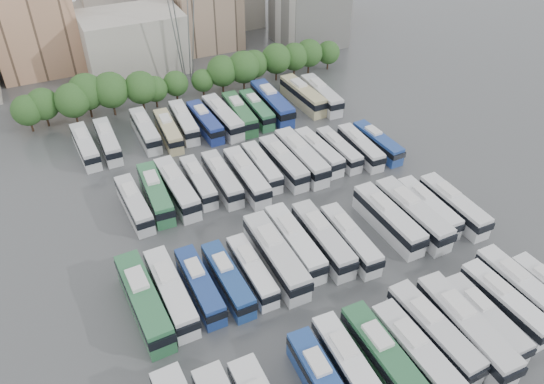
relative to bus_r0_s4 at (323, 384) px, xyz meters
name	(u,v)px	position (x,y,z in m)	size (l,w,h in m)	color
ground	(290,228)	(8.35, 23.61, -1.82)	(220.00, 220.00, 0.00)	#424447
tree_line	(184,78)	(7.25, 65.72, 2.64)	(64.38, 8.03, 8.29)	black
city_buildings	(113,16)	(0.88, 95.47, 6.05)	(102.00, 35.00, 20.00)	#9E998E
bus_r0_s4	(323,384)	(0.00, 0.00, 0.00)	(2.94, 11.88, 3.70)	navy
bus_r0_s5	(349,367)	(3.27, 0.57, 0.02)	(3.01, 12.04, 3.75)	white
bus_r0_s6	(385,358)	(6.90, -0.15, 0.15)	(2.79, 12.78, 4.01)	#2A643E
bus_r0_s7	(418,356)	(10.08, -1.31, 0.15)	(3.16, 12.88, 4.02)	silver
bus_r0_s8	(433,332)	(13.45, 0.41, 0.12)	(3.26, 12.72, 3.96)	silver
bus_r0_s9	(465,328)	(16.73, -0.66, 0.27)	(3.25, 13.63, 4.26)	silver
bus_r0_s10	(484,318)	(19.75, -0.39, -0.07)	(2.52, 11.36, 3.56)	silver
bus_r0_s11	(504,302)	(23.31, 0.34, -0.03)	(3.07, 11.71, 3.64)	white
bus_r0_s12	(521,289)	(26.42, 0.98, 0.07)	(2.95, 12.33, 3.85)	silver
bus_r1_s0	(144,301)	(-12.96, 17.41, 0.27)	(3.54, 13.67, 4.25)	#2D6A41
bus_r1_s1	(171,292)	(-9.84, 17.59, 0.11)	(3.01, 12.56, 3.92)	silver
bus_r1_s2	(200,285)	(-6.51, 17.32, -0.08)	(2.62, 11.31, 3.54)	navy
bus_r1_s3	(228,279)	(-3.23, 16.81, -0.09)	(2.72, 11.25, 3.51)	navy
bus_r1_s4	(252,270)	(-0.08, 16.96, -0.15)	(2.41, 10.84, 3.40)	silver
bus_r1_s5	(276,255)	(3.36, 17.67, 0.29)	(3.02, 13.70, 4.30)	silver
bus_r1_s6	(294,242)	(6.60, 18.95, 0.13)	(2.87, 12.69, 3.97)	white
bus_r1_s7	(323,239)	(10.13, 18.00, 0.13)	(2.95, 12.72, 3.98)	silver
bus_r1_s8	(350,239)	(13.33, 16.61, 0.00)	(2.84, 11.83, 3.70)	silver
bus_r1_s10	(388,219)	(19.93, 17.70, 0.17)	(3.06, 12.95, 4.05)	silver
bus_r1_s11	(412,214)	(23.42, 17.14, 0.25)	(3.31, 13.52, 4.22)	silver
bus_r1_s12	(428,207)	(26.45, 17.64, -0.04)	(2.55, 11.53, 3.61)	silver
bus_r1_s13	(453,205)	(29.82, 16.38, 0.04)	(2.71, 12.11, 3.79)	silver
bus_r2_s1	(134,204)	(-9.75, 35.54, -0.07)	(2.98, 11.44, 3.56)	silver
bus_r2_s2	(156,193)	(-6.46, 36.48, 0.07)	(3.09, 12.35, 3.85)	#307145
bus_r2_s3	(177,188)	(-3.36, 36.37, 0.15)	(3.30, 12.86, 4.00)	silver
bus_r2_s4	(198,181)	(0.02, 36.89, -0.14)	(2.40, 10.88, 3.41)	silver
bus_r2_s5	(222,178)	(3.39, 36.00, -0.02)	(2.69, 11.74, 3.67)	silver
bus_r2_s6	(247,176)	(6.83, 34.85, 0.09)	(2.82, 12.43, 3.89)	silver
bus_r2_s7	(262,167)	(9.99, 36.42, -0.12)	(2.65, 11.08, 3.46)	silver
bus_r2_s8	(283,162)	(13.36, 35.82, 0.06)	(2.91, 12.28, 3.84)	silver
bus_r2_s9	(301,157)	(16.48, 35.86, 0.22)	(3.08, 13.29, 4.16)	silver
bus_r2_s10	(319,151)	(19.84, 36.36, -0.05)	(3.06, 11.56, 3.59)	silver
bus_r2_s11	(339,149)	(23.15, 35.70, -0.16)	(2.51, 10.82, 3.39)	silver
bus_r2_s12	(360,147)	(26.61, 34.75, -0.11)	(2.79, 11.19, 3.49)	silver
bus_r2_s13	(377,142)	(29.90, 34.76, -0.13)	(2.94, 11.06, 3.44)	navy
bus_r3_s0	(85,146)	(-13.28, 53.80, -0.05)	(3.02, 11.58, 3.60)	silver
bus_r3_s1	(108,141)	(-9.71, 53.81, -0.05)	(2.58, 11.47, 3.59)	silver
bus_r3_s3	(145,130)	(-3.29, 54.53, 0.00)	(2.58, 11.80, 3.70)	silver
bus_r3_s4	(168,130)	(0.19, 52.86, -0.07)	(2.95, 11.41, 3.55)	tan
bus_r3_s5	(184,122)	(3.46, 54.52, -0.02)	(3.10, 11.76, 3.66)	silver
bus_r3_s6	(205,122)	(6.76, 53.02, -0.02)	(2.98, 11.76, 3.66)	navy
bus_r3_s7	(223,117)	(10.02, 52.99, 0.13)	(3.34, 12.77, 3.97)	silver
bus_r3_s8	(240,113)	(13.22, 53.07, 0.06)	(3.21, 12.30, 3.83)	#2B663A
bus_r3_s9	(257,109)	(16.64, 53.33, -0.06)	(2.75, 11.48, 3.59)	#317348
bus_r3_s10	(272,103)	(19.92, 53.81, 0.29)	(3.25, 13.76, 4.30)	navy
bus_r3_s12	(303,95)	(26.51, 54.31, 0.18)	(3.45, 13.07, 4.06)	#C0B584
bus_r3_s13	(321,95)	(29.76, 53.06, 0.14)	(3.29, 12.79, 3.98)	silver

